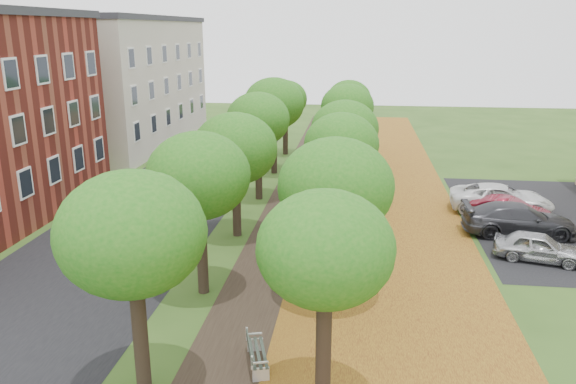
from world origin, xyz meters
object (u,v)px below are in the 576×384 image
(bench, at_px, (256,353))
(car_grey, at_px, (519,220))
(car_white, at_px, (501,199))
(car_silver, at_px, (538,247))
(car_red, at_px, (510,211))

(bench, height_order, car_grey, car_grey)
(car_white, bearing_deg, bench, 151.30)
(car_silver, distance_m, car_white, 6.58)
(car_red, bearing_deg, car_silver, -158.69)
(bench, height_order, car_silver, car_silver)
(bench, relative_size, car_white, 0.33)
(car_silver, xyz_separation_m, car_grey, (0.00, 3.10, 0.14))
(car_silver, relative_size, car_red, 0.92)
(car_grey, relative_size, car_white, 0.98)
(bench, relative_size, car_red, 0.45)
(car_silver, bearing_deg, car_white, 15.01)
(car_silver, relative_size, car_white, 0.68)
(car_red, xyz_separation_m, car_grey, (0.00, -1.68, 0.11))
(car_red, height_order, car_grey, car_grey)
(car_red, distance_m, car_white, 1.80)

